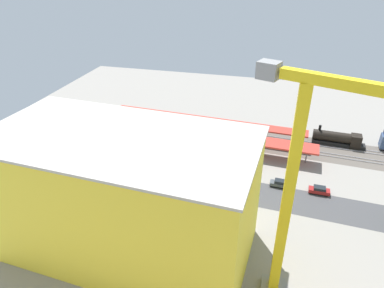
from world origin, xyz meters
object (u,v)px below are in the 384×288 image
Objects in this scene: street_tree_3 at (138,173)px; construction_building at (125,196)px; parked_car_0 at (319,191)px; parked_car_1 at (280,184)px; parked_car_3 at (211,174)px; parked_car_5 at (149,167)px; parked_car_2 at (243,179)px; tower_crane at (298,188)px; street_tree_0 at (212,178)px; platform_canopy_far at (206,120)px; street_tree_1 at (200,178)px; traffic_light at (130,170)px; locomotive at (339,139)px; box_truck_0 at (204,189)px; parked_car_7 at (91,159)px; parked_car_6 at (120,162)px; parked_car_4 at (180,172)px; platform_canopy_near at (212,134)px; box_truck_1 at (89,174)px.

construction_building is at bearing 106.41° from street_tree_3.
parked_car_0 is 8.36m from parked_car_1.
parked_car_3 reaches higher than parked_car_5.
parked_car_2 is at bearing 178.83° from parked_car_3.
parked_car_5 is 0.13× the size of tower_crane.
street_tree_0 is at bearing -120.43° from construction_building.
platform_canopy_far is 30.26m from street_tree_1.
street_tree_3 is 1.31× the size of traffic_light.
parked_car_0 is at bearing 75.03° from locomotive.
box_truck_0 is at bearing 45.65° from locomotive.
street_tree_0 reaches higher than parked_car_7.
parked_car_6 is 7.68m from parked_car_7.
parked_car_7 is at bearing 22.09° from locomotive.
parked_car_1 is at bearing -178.73° from parked_car_5.
parked_car_5 is at bearing 28.26° from locomotive.
parked_car_4 is (38.15, 24.77, -1.14)m from locomotive.
construction_building is at bearing 112.71° from traffic_light.
parked_car_4 is 15.57m from parked_car_6.
traffic_light is (14.05, 21.90, 0.00)m from platform_canopy_near.
construction_building is (40.33, 48.89, 8.89)m from locomotive.
platform_canopy_near is 6.97× the size of street_tree_0.
street_tree_3 is at bearing 152.27° from parked_car_7.
construction_building is at bearing 44.42° from parked_car_1.
parked_car_0 is (6.54, 24.45, -1.09)m from locomotive.
platform_canopy_far is 22.83m from parked_car_4.
street_tree_0 is (-1.70, 8.47, 4.58)m from parked_car_3.
tower_crane reaches higher than parked_car_6.
construction_building is at bearing 55.41° from street_tree_0.
traffic_light is (32.48, 8.11, 3.37)m from parked_car_1.
parked_car_0 is at bearing 178.76° from parked_car_3.
street_tree_0 is at bearing 19.53° from parked_car_0.
locomotive is 64.00m from construction_building.
locomotive is at bearing -125.36° from construction_building.
platform_canopy_far is 12.53× the size of parked_car_1.
platform_canopy_far is at bearing -109.62° from traffic_light.
parked_car_2 reaches higher than parked_car_0.
platform_canopy_far is 1.37× the size of construction_building.
box_truck_1 reaches higher than parked_car_5.
parked_car_2 is at bearing -135.98° from box_truck_0.
box_truck_1 is (11.65, 7.71, 0.85)m from parked_car_5.
box_truck_1 is 1.68× the size of traffic_light.
box_truck_1 reaches higher than parked_car_3.
box_truck_0 is at bearing 163.01° from parked_car_6.
parked_car_6 is at bearing -176.63° from parked_car_7.
parked_car_5 is (45.86, 24.65, -1.05)m from locomotive.
parked_car_4 is 11.87m from street_tree_3.
traffic_light reaches higher than parked_car_2.
parked_car_4 is 10.67m from street_tree_1.
parked_car_7 is (23.23, 0.14, 0.02)m from parked_car_4.
construction_building reaches higher than street_tree_0.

